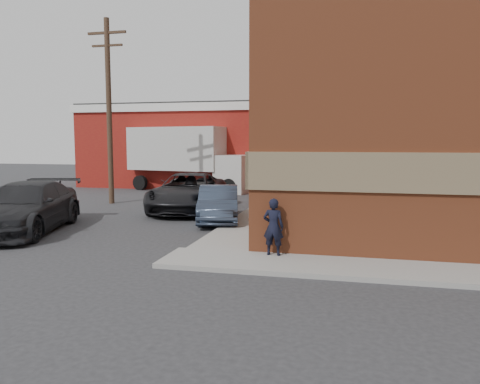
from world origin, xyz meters
The scene contains 10 objects.
ground centered at (0.00, 0.00, 0.00)m, with size 90.00×90.00×0.00m, color #28282B.
brick_building centered at (8.50, 9.00, 4.68)m, with size 14.25×18.25×9.36m.
sidewalk_west centered at (0.60, 9.00, 0.06)m, with size 1.80×18.00×0.12m, color gray.
warehouse centered at (-6.00, 20.00, 2.81)m, with size 16.30×8.30×5.60m.
utility_pole centered at (-7.50, 9.00, 4.75)m, with size 2.00×0.26×9.00m.
man centered at (2.21, -0.25, 0.87)m, with size 0.54×0.36×1.49m, color black.
sedan centered at (-0.80, 5.06, 0.69)m, with size 1.46×4.18×1.38m, color #334055.
suv_a centered at (-2.86, 7.45, 0.84)m, with size 2.78×6.02×1.67m, color black.
suv_b centered at (-6.63, 1.54, 0.84)m, with size 2.36×5.81×1.69m, color #232426.
box_truck centered at (-5.80, 15.86, 2.30)m, with size 8.36×3.78×3.98m.
Camera 1 is at (4.15, -12.08, 3.06)m, focal length 35.00 mm.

